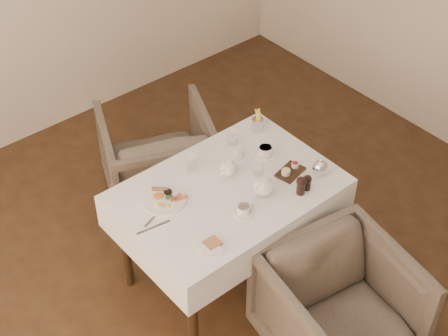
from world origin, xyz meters
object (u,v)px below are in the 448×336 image
breakfast_plate (164,199)px  table (228,202)px  armchair_near (340,309)px  teapot_centre (228,167)px  armchair_far (158,158)px

breakfast_plate → table: bearing=-45.4°
breakfast_plate → armchair_near: bearing=-86.5°
teapot_centre → armchair_near: bearing=-105.6°
armchair_far → breakfast_plate: 0.97m
teapot_centre → breakfast_plate: bearing=153.1°
armchair_near → breakfast_plate: bearing=125.0°
armchair_near → armchair_far: bearing=100.1°
table → teapot_centre: teapot_centre is taller
armchair_far → breakfast_plate: bearing=81.7°
table → armchair_near: size_ratio=1.65×
armchair_near → breakfast_plate: 1.17m
table → breakfast_plate: bearing=156.1°
armchair_near → breakfast_plate: size_ratio=3.00×
table → armchair_far: table is taller
table → armchair_near: (0.12, -0.84, -0.29)m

